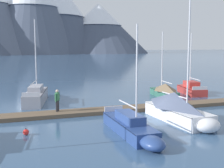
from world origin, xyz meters
The scene contains 12 objects.
ground_plane centered at (0.00, 0.00, 0.00)m, with size 700.00×700.00×0.00m, color #38567A.
mountain_east_summit centered at (16.21, 198.09, 35.25)m, with size 66.13×66.13×66.30m.
mountain_rear_spur centered at (31.93, 212.39, 33.41)m, with size 82.70×82.70×62.38m.
mountain_north_horn centered at (66.25, 203.51, 19.76)m, with size 77.50×77.50×37.73m.
dock centered at (0.00, 4.00, 0.14)m, with size 26.73×2.91×0.30m.
sailboat_second_berth centered at (-5.87, 10.71, 0.67)m, with size 3.29×7.50×7.76m.
sailboat_mid_dock_port centered at (-2.02, -2.39, 0.51)m, with size 1.74×7.03×6.49m.
sailboat_mid_dock_starboard centered at (2.46, -0.46, 0.95)m, with size 2.20×6.83×8.42m.
sailboat_far_berth centered at (6.96, 8.86, 0.69)m, with size 2.34×5.67×6.78m.
sailboat_outer_slip centered at (10.93, 9.79, 0.53)m, with size 3.08×6.10×6.71m.
person_on_dock centered at (-5.11, 4.46, 1.26)m, with size 0.41×0.49×1.69m.
mooring_buoy_channel_marker centered at (-7.88, 0.01, 0.18)m, with size 0.36×0.36×0.44m.
Camera 1 is at (-9.40, -17.91, 5.28)m, focal length 47.70 mm.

